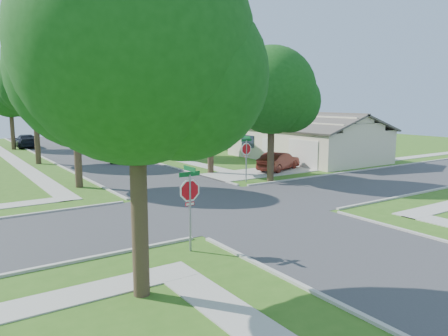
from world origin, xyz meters
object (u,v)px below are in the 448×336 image
Objects in this scene: tree_ne_corner at (272,94)px; house_ne_far at (202,131)px; tree_e_mid at (142,89)px; house_ne_near at (305,142)px; car_curb_east at (116,152)px; tree_e_far at (98,94)px; tree_w_far at (11,98)px; stop_sign_sw at (190,194)px; tree_w_mid at (34,85)px; tree_sw_corner at (137,57)px; car_driveway at (279,161)px; tree_e_near at (211,94)px; tree_w_near at (75,85)px; stop_sign_ne at (246,151)px; car_curb_west at (26,141)px.

house_ne_far is (9.63, 24.79, -4.08)m from tree_ne_corner.
house_ne_far is (11.23, 7.99, -4.74)m from tree_e_mid.
house_ne_near reaches higher than car_curb_east.
tree_w_far is (-9.40, -0.00, -0.47)m from tree_e_far.
tree_w_mid reaches higher than stop_sign_sw.
tree_sw_corner is (-12.19, -28.00, 0.01)m from tree_e_mid.
tree_e_mid is 2.01× the size of car_curb_east.
tree_w_mid is at bearing 24.33° from car_driveway.
tree_w_far is (-9.40, 25.00, -0.14)m from tree_e_near.
tree_w_far is 41.10m from tree_sw_corner.
tree_e_near is (9.45, 13.71, 3.61)m from stop_sign_sw.
stop_sign_sw is at bearing -110.20° from tree_e_mid.
tree_sw_corner is at bearing -142.48° from house_ne_near.
stop_sign_sw is 14.30m from tree_w_near.
house_ne_near is (11.24, -23.01, -4.46)m from tree_e_far.
tree_sw_corner is (-12.19, -16.00, 0.62)m from tree_e_near.
tree_w_far is at bearing 107.70° from stop_sign_ne.
tree_w_mid is 0.70× the size of house_ne_near.
stop_sign_ne is 16.84m from tree_e_mid.
house_ne_near reaches higher than car_curb_west.
tree_ne_corner is (13.80, 11.20, -0.67)m from tree_sw_corner.
house_ne_far is (20.69, 33.70, -0.51)m from stop_sign_sw.
house_ne_near is (11.29, 6.30, -0.51)m from stop_sign_ne.
house_ne_far is 2.66× the size of car_curb_west.
house_ne_far is at bearing 162.55° from car_curb_west.
tree_w_mid is 2.08× the size of car_curb_east.
tree_sw_corner is at bearing -104.06° from car_curb_east.
tree_e_near reaches higher than car_driveway.
tree_w_mid is 1.10× the size of tree_ne_corner.
stop_sign_sw is at bearing 39.97° from tree_sw_corner.
car_curb_west is (1.44, 14.50, -5.75)m from tree_w_mid.
tree_w_far is at bearing 47.34° from car_curb_west.
tree_w_mid reaches higher than tree_w_near.
tree_e_near is 1.95× the size of car_driveway.
tree_w_near is at bearing 88.18° from car_curb_west.
tree_sw_corner reaches higher than house_ne_near.
tree_w_far is 31.17m from house_ne_near.
car_curb_west is at bearing 104.38° from stop_sign_ne.
stop_sign_ne is 0.34× the size of tree_ne_corner.
car_curb_east is (5.84, -2.14, -5.71)m from tree_w_mid.
car_curb_west is at bearing 46.04° from tree_w_far.
tree_ne_corner is 0.64× the size of house_ne_near.
house_ne_near is (20.63, -10.01, -4.97)m from tree_w_mid.
tree_e_near reaches higher than stop_sign_ne.
house_ne_far is at bearing -37.86° from car_driveway.
tree_w_far is at bearing -180.00° from tree_e_far.
tree_e_near is 0.95× the size of tree_e_far.
stop_sign_ne is 30.96m from tree_w_far.
car_curb_west is (4.24, 42.50, -5.52)m from tree_sw_corner.
tree_e_near is 1.03× the size of tree_w_far.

